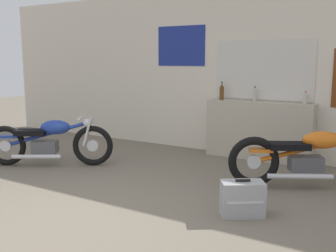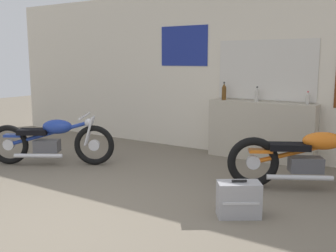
% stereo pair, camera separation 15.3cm
% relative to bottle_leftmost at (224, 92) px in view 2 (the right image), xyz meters
% --- Properties ---
extents(ground_plane, '(24.00, 24.00, 0.00)m').
position_rel_bottle_leftmost_xyz_m(ground_plane, '(-0.16, -3.56, -1.07)').
color(ground_plane, '#706656').
extents(wall_back, '(10.00, 0.07, 2.80)m').
position_rel_bottle_leftmost_xyz_m(wall_back, '(-0.13, 0.21, 0.33)').
color(wall_back, beige).
rests_on(wall_back, ground_plane).
extents(sill_counter, '(1.72, 0.28, 0.94)m').
position_rel_bottle_leftmost_xyz_m(sill_counter, '(0.64, 0.03, -0.60)').
color(sill_counter, '#B7AD99').
rests_on(sill_counter, ground_plane).
extents(bottle_leftmost, '(0.07, 0.07, 0.30)m').
position_rel_bottle_leftmost_xyz_m(bottle_leftmost, '(0.00, 0.00, 0.00)').
color(bottle_leftmost, '#5B3814').
rests_on(bottle_leftmost, sill_counter).
extents(bottle_left_center, '(0.06, 0.06, 0.24)m').
position_rel_bottle_leftmost_xyz_m(bottle_left_center, '(0.55, 0.06, -0.03)').
color(bottle_left_center, '#B7B2A8').
rests_on(bottle_left_center, sill_counter).
extents(bottle_center, '(0.06, 0.06, 0.19)m').
position_rel_bottle_leftmost_xyz_m(bottle_center, '(1.34, 0.07, -0.05)').
color(bottle_center, '#B7B2A8').
rests_on(bottle_center, sill_counter).
extents(motorcycle_orange, '(1.89, 1.11, 0.80)m').
position_rel_bottle_leftmost_xyz_m(motorcycle_orange, '(1.68, -1.02, -0.68)').
color(motorcycle_orange, black).
rests_on(motorcycle_orange, ground_plane).
extents(motorcycle_blue, '(1.71, 1.10, 0.77)m').
position_rel_bottle_leftmost_xyz_m(motorcycle_blue, '(-1.95, -2.00, -0.69)').
color(motorcycle_blue, black).
rests_on(motorcycle_blue, ground_plane).
extents(hard_case_silver, '(0.49, 0.44, 0.39)m').
position_rel_bottle_leftmost_xyz_m(hard_case_silver, '(1.27, -2.35, -0.89)').
color(hard_case_silver, '#9E9EA3').
rests_on(hard_case_silver, ground_plane).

